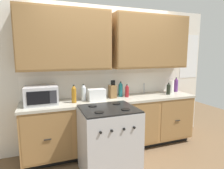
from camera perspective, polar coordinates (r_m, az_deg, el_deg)
ground_plane at (r=3.41m, az=2.42°, el=-20.30°), size 8.00×8.00×0.00m
wall_unit at (r=3.44m, az=-0.62°, el=8.79°), size 4.18×0.40×2.50m
counter_run at (r=3.47m, az=0.55°, el=-11.27°), size 3.01×0.64×0.91m
stove_range at (r=2.82m, az=-1.01°, el=-16.14°), size 0.76×0.68×0.95m
microwave at (r=3.12m, az=-20.08°, el=-2.99°), size 0.48×0.37×0.28m
toaster at (r=3.19m, az=-4.58°, el=-3.02°), size 0.28×0.18×0.19m
knife_block at (r=3.37m, az=0.22°, el=-2.00°), size 0.11×0.14×0.31m
sink_faucet at (r=3.81m, az=9.36°, el=-1.10°), size 0.02×0.02×0.20m
paper_towel_roll at (r=3.95m, az=16.84°, el=-0.57°), size 0.12×0.12×0.26m
bottle_teal at (r=3.47m, az=2.53°, el=-1.41°), size 0.08×0.08×0.27m
bottle_dark at (r=3.80m, az=16.25°, el=-1.20°), size 0.07×0.07×0.22m
bottle_amber at (r=3.09m, az=-11.14°, el=-2.75°), size 0.08×0.08×0.28m
bottle_red at (r=3.45m, az=4.42°, el=-1.87°), size 0.07×0.07×0.23m
bottle_clear at (r=3.20m, az=-8.34°, el=-2.36°), size 0.08×0.08×0.27m
bottle_violet at (r=4.14m, az=18.30°, el=-0.07°), size 0.08×0.08×0.29m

